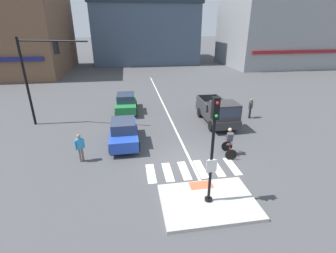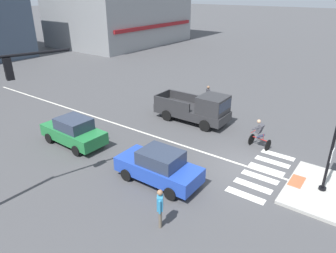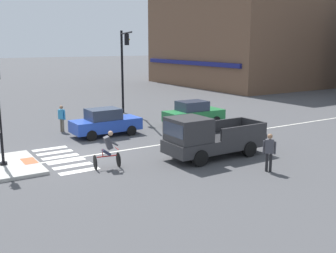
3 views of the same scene
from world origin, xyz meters
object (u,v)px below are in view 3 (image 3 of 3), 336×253
car_green_westbound_far (193,113)px  pedestrian_waiting_far_side (269,149)px  traffic_light_mast (124,60)px  car_blue_westbound_near (105,122)px  pickup_truck_charcoal_eastbound_mid (207,138)px  cyclist (108,149)px  pedestrian_at_curb_left (62,116)px

car_green_westbound_far → pedestrian_waiting_far_side: size_ratio=2.48×
traffic_light_mast → car_green_westbound_far: 7.30m
car_blue_westbound_near → pickup_truck_charcoal_eastbound_mid: bearing=17.0°
car_blue_westbound_near → pedestrian_waiting_far_side: size_ratio=2.46×
traffic_light_mast → car_green_westbound_far: size_ratio=1.55×
car_blue_westbound_near → cyclist: cyclist is taller
traffic_light_mast → pedestrian_at_curb_left: traffic_light_mast is taller
car_green_westbound_far → cyclist: (5.92, -8.88, 0.06)m
pedestrian_at_curb_left → pedestrian_waiting_far_side: 13.56m
car_blue_westbound_near → pickup_truck_charcoal_eastbound_mid: (7.14, 2.18, 0.17)m
traffic_light_mast → pickup_truck_charcoal_eastbound_mid: size_ratio=1.26×
car_blue_westbound_near → cyclist: 6.60m
traffic_light_mast → car_blue_westbound_near: bearing=-35.4°
pickup_truck_charcoal_eastbound_mid → pedestrian_waiting_far_side: size_ratio=3.06×
traffic_light_mast → car_blue_westbound_near: (5.89, -4.18, -3.43)m
cyclist → pedestrian_at_curb_left: (-8.48, 0.63, 0.11)m
pickup_truck_charcoal_eastbound_mid → cyclist: pickup_truck_charcoal_eastbound_mid is taller
traffic_light_mast → car_blue_westbound_near: size_ratio=1.56×
car_green_westbound_far → cyclist: bearing=-56.3°
traffic_light_mast → pedestrian_at_curb_left: bearing=-60.0°
car_blue_westbound_near → car_green_westbound_far: size_ratio=0.99×
cyclist → car_green_westbound_far: bearing=123.7°
car_green_westbound_far → pedestrian_at_curb_left: size_ratio=2.48×
car_blue_westbound_near → pedestrian_waiting_far_side: (10.22, 3.13, 0.17)m
pedestrian_waiting_far_side → traffic_light_mast: bearing=176.2°
pedestrian_at_curb_left → car_green_westbound_far: bearing=72.8°
cyclist → car_blue_westbound_near: bearing=157.6°
car_blue_westbound_near → cyclist: (6.10, -2.52, 0.06)m
pickup_truck_charcoal_eastbound_mid → cyclist: bearing=-102.5°
traffic_light_mast → car_blue_westbound_near: traffic_light_mast is taller
car_green_westbound_far → pickup_truck_charcoal_eastbound_mid: bearing=-31.0°
car_green_westbound_far → pedestrian_waiting_far_side: 10.55m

